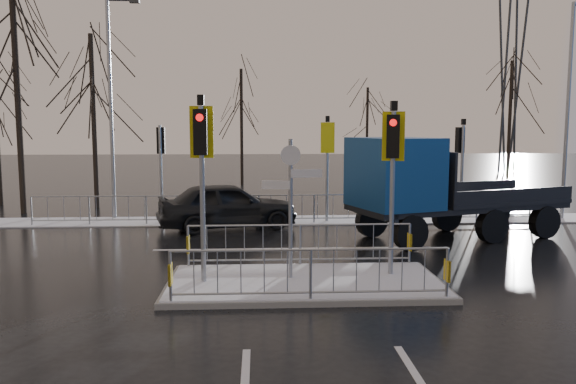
{
  "coord_description": "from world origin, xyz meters",
  "views": [
    {
      "loc": [
        -1.0,
        -11.97,
        3.48
      ],
      "look_at": [
        -0.24,
        2.44,
        1.8
      ],
      "focal_mm": 35.0,
      "sensor_mm": 36.0,
      "label": 1
    }
  ],
  "objects_px": {
    "traffic_island": "(304,268)",
    "car_far_lane": "(227,205)",
    "street_lamp_left": "(112,99)",
    "flatbed_truck": "(421,186)",
    "street_lamp_right": "(570,102)"
  },
  "relations": [
    {
      "from": "car_far_lane",
      "to": "street_lamp_left",
      "type": "relative_size",
      "value": 0.58
    },
    {
      "from": "car_far_lane",
      "to": "street_lamp_right",
      "type": "bearing_deg",
      "value": -99.29
    },
    {
      "from": "traffic_island",
      "to": "flatbed_truck",
      "type": "relative_size",
      "value": 0.83
    },
    {
      "from": "flatbed_truck",
      "to": "car_far_lane",
      "type": "bearing_deg",
      "value": 158.3
    },
    {
      "from": "street_lamp_right",
      "to": "flatbed_truck",
      "type": "bearing_deg",
      "value": -150.49
    },
    {
      "from": "car_far_lane",
      "to": "flatbed_truck",
      "type": "relative_size",
      "value": 0.65
    },
    {
      "from": "car_far_lane",
      "to": "street_lamp_left",
      "type": "xyz_separation_m",
      "value": [
        -4.36,
        2.36,
        3.69
      ]
    },
    {
      "from": "car_far_lane",
      "to": "flatbed_truck",
      "type": "distance_m",
      "value": 6.53
    },
    {
      "from": "traffic_island",
      "to": "car_far_lane",
      "type": "height_order",
      "value": "traffic_island"
    },
    {
      "from": "traffic_island",
      "to": "street_lamp_left",
      "type": "bearing_deg",
      "value": 124.07
    },
    {
      "from": "flatbed_truck",
      "to": "street_lamp_right",
      "type": "distance_m",
      "value": 8.09
    },
    {
      "from": "traffic_island",
      "to": "car_far_lane",
      "type": "distance_m",
      "value": 7.43
    },
    {
      "from": "car_far_lane",
      "to": "street_lamp_left",
      "type": "distance_m",
      "value": 6.18
    },
    {
      "from": "street_lamp_right",
      "to": "car_far_lane",
      "type": "bearing_deg",
      "value": -173.86
    },
    {
      "from": "flatbed_truck",
      "to": "street_lamp_right",
      "type": "height_order",
      "value": "street_lamp_right"
    }
  ]
}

